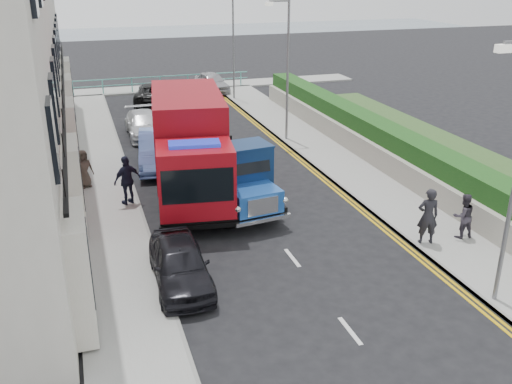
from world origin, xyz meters
The scene contains 20 objects.
ground centered at (0.00, 0.00, 0.00)m, with size 120.00×120.00×0.00m, color black.
pavement_west centered at (-5.20, 9.00, 0.06)m, with size 2.40×38.00×0.12m, color gray.
pavement_east centered at (5.30, 9.00, 0.06)m, with size 2.60×38.00×0.12m, color gray.
promenade centered at (0.00, 29.00, 0.06)m, with size 30.00×2.50×0.12m, color gray.
sea_plane centered at (0.00, 60.00, 0.00)m, with size 120.00×120.00×0.00m, color slate.
garden_east centered at (7.21, 9.00, 0.90)m, with size 1.45×28.00×1.75m.
seafront_railing centered at (0.00, 28.20, 0.58)m, with size 13.00×0.08×1.11m.
lamp_mid centered at (4.18, 14.00, 4.00)m, with size 1.23×0.18×7.00m.
lamp_far centered at (4.18, 24.00, 4.00)m, with size 1.23×0.18×7.00m.
bedford_lorry centered at (-0.62, 5.96, 1.19)m, with size 2.79×5.66×2.58m.
red_lorry centered at (-1.95, 7.92, 2.11)m, with size 3.58×7.84×3.96m.
parked_car_front centered at (-3.60, 1.54, 0.65)m, with size 1.54×3.82×1.30m, color black.
parked_car_mid centered at (-2.60, 12.00, 0.79)m, with size 1.67×4.78×1.58m, color #6586D9.
parked_car_rear centered at (-2.60, 17.06, 0.63)m, with size 1.78×4.37×1.27m, color silver.
seafront_car_left centered at (-0.97, 24.77, 0.67)m, with size 2.21×4.79×1.33m, color black.
seafront_car_right centered at (3.50, 27.00, 0.69)m, with size 1.63×4.06×1.38m, color #A5A4A9.
pedestrian_east_near centered at (4.40, 1.47, 1.06)m, with size 0.68×0.45×1.87m, color black.
pedestrian_east_far centered at (5.76, 1.47, 0.88)m, with size 0.74×0.58×1.52m, color #36303B.
pedestrian_west_near centered at (-4.40, 7.70, 1.06)m, with size 1.10×0.46×1.87m, color #1B1D30.
pedestrian_west_far centered at (-5.90, 9.98, 0.90)m, with size 0.76×0.49×1.55m, color #3F352D.
Camera 1 is at (-5.87, -12.64, 8.53)m, focal length 40.00 mm.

